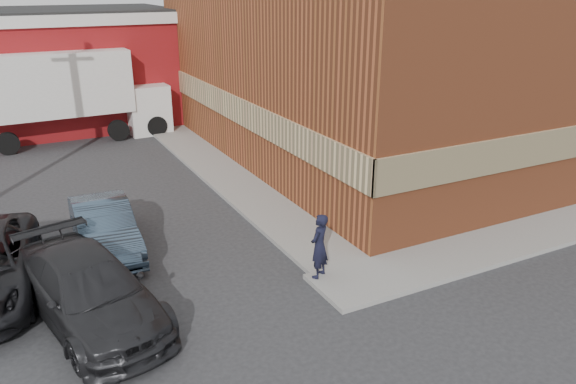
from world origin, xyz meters
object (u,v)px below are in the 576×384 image
man (319,246)px  box_truck (75,89)px  sedan (104,228)px  brick_building (389,36)px  warehouse (4,70)px  suv_b (90,291)px

man → box_truck: box_truck is taller
man → box_truck: 16.63m
sedan → brick_building: bearing=23.2°
warehouse → brick_building: bearing=-37.2°
warehouse → sedan: (1.51, -16.21, -2.13)m
suv_b → box_truck: 15.73m
man → sedan: size_ratio=0.39×
brick_building → warehouse: size_ratio=1.12×
sedan → warehouse: bearing=96.7°
warehouse → man: size_ratio=10.02×
suv_b → box_truck: (2.00, 15.52, 1.59)m
man → box_truck: bearing=-111.4°
warehouse → box_truck: (2.62, -3.98, -0.50)m
sedan → suv_b: (-0.89, -3.29, 0.04)m
suv_b → box_truck: bearing=70.3°
sedan → suv_b: size_ratio=0.83×
warehouse → man: bearing=-74.0°
warehouse → suv_b: (0.62, -19.50, -2.09)m
man → sedan: 5.90m
man → box_truck: (-3.18, 16.27, 1.38)m
warehouse → suv_b: warehouse is taller
sedan → box_truck: (1.11, 12.23, 1.63)m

